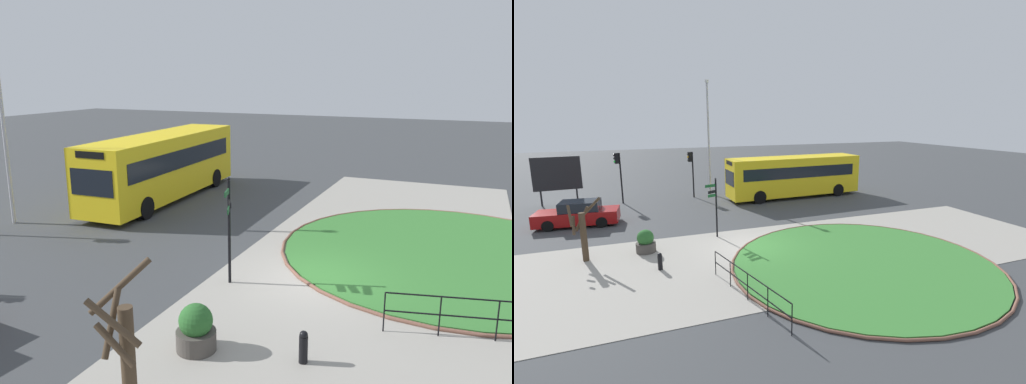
# 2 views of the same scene
# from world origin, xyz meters

# --- Properties ---
(ground) EXTENTS (120.00, 120.00, 0.00)m
(ground) POSITION_xyz_m (0.00, 0.00, 0.00)
(ground) COLOR #3D3F42
(sidewalk_paving) EXTENTS (32.00, 8.99, 0.02)m
(sidewalk_paving) POSITION_xyz_m (0.00, -1.51, 0.01)
(sidewalk_paving) COLOR #9E998E
(sidewalk_paving) RESTS_ON ground
(grass_island) EXTENTS (11.43, 11.43, 0.10)m
(grass_island) POSITION_xyz_m (3.96, -3.71, 0.05)
(grass_island) COLOR #387A33
(grass_island) RESTS_ON ground
(grass_kerb_ring) EXTENTS (11.74, 11.74, 0.11)m
(grass_kerb_ring) POSITION_xyz_m (3.96, -3.71, 0.06)
(grass_kerb_ring) COLOR brown
(grass_kerb_ring) RESTS_ON ground
(signpost_directional) EXTENTS (0.65, 0.36, 3.27)m
(signpost_directional) POSITION_xyz_m (-1.33, 2.21, 1.88)
(signpost_directional) COLOR black
(signpost_directional) RESTS_ON ground
(bollard_foreground) EXTENTS (0.20, 0.20, 0.77)m
(bollard_foreground) POSITION_xyz_m (-4.54, -1.18, 0.40)
(bollard_foreground) COLOR black
(bollard_foreground) RESTS_ON ground
(railing_grass_edge) EXTENTS (1.21, 5.07, 1.06)m
(railing_grass_edge) POSITION_xyz_m (-1.85, -5.06, 0.69)
(railing_grass_edge) COLOR black
(railing_grass_edge) RESTS_ON ground
(bus_yellow) EXTENTS (10.96, 2.96, 3.26)m
(bus_yellow) POSITION_xyz_m (6.90, 9.99, 1.75)
(bus_yellow) COLOR yellow
(bus_yellow) RESTS_ON ground
(lamppost_tall) EXTENTS (0.32, 0.32, 9.29)m
(lamppost_tall) POSITION_xyz_m (0.74, 13.45, 4.94)
(lamppost_tall) COLOR #B7B7BC
(lamppost_tall) RESTS_ON ground
(planter_near_signpost) EXTENTS (0.93, 0.93, 1.13)m
(planter_near_signpost) POSITION_xyz_m (-5.00, 1.23, 0.51)
(planter_near_signpost) COLOR #47423D
(planter_near_signpost) RESTS_ON ground
(street_tree_bare) EXTENTS (1.45, 1.44, 2.92)m
(street_tree_bare) POSITION_xyz_m (-7.63, 1.11, 1.42)
(street_tree_bare) COLOR #423323
(street_tree_bare) RESTS_ON ground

